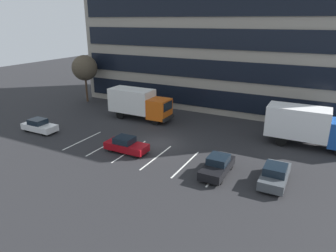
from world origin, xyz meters
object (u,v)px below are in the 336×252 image
(box_truck_blue, at_px, (309,125))
(sedan_black, at_px, (217,166))
(bare_tree, at_px, (85,68))
(sedan_white, at_px, (39,126))
(sedan_charcoal, at_px, (275,175))
(sedan_maroon, at_px, (126,145))
(box_truck_orange, at_px, (139,103))

(box_truck_blue, bearing_deg, sedan_black, -121.57)
(sedan_black, distance_m, bare_tree, 27.34)
(sedan_white, distance_m, sedan_charcoal, 23.99)
(sedan_maroon, height_order, sedan_white, sedan_maroon)
(box_truck_orange, relative_size, box_truck_blue, 0.96)
(box_truck_orange, distance_m, box_truck_blue, 18.50)
(box_truck_blue, height_order, sedan_maroon, box_truck_blue)
(sedan_maroon, distance_m, sedan_white, 11.20)
(box_truck_blue, relative_size, sedan_charcoal, 1.93)
(box_truck_blue, xyz_separation_m, bare_tree, (-29.66, 3.18, 2.78))
(sedan_white, relative_size, sedan_charcoal, 0.94)
(box_truck_orange, height_order, sedan_white, box_truck_orange)
(box_truck_orange, xyz_separation_m, sedan_charcoal, (17.04, -8.33, -1.30))
(sedan_white, relative_size, bare_tree, 0.59)
(box_truck_blue, bearing_deg, sedan_white, -160.61)
(sedan_maroon, height_order, sedan_charcoal, sedan_charcoal)
(sedan_charcoal, distance_m, sedan_black, 4.20)
(sedan_white, bearing_deg, sedan_black, -0.54)
(box_truck_orange, height_order, bare_tree, bare_tree)
(box_truck_blue, height_order, sedan_white, box_truck_blue)
(sedan_maroon, xyz_separation_m, sedan_white, (-11.20, 0.04, -0.00))
(box_truck_blue, relative_size, sedan_maroon, 2.03)
(box_truck_orange, bearing_deg, bare_tree, 162.92)
(sedan_white, bearing_deg, box_truck_blue, 19.39)
(box_truck_blue, bearing_deg, sedan_maroon, -147.74)
(sedan_white, height_order, bare_tree, bare_tree)
(box_truck_orange, distance_m, sedan_charcoal, 19.01)
(box_truck_orange, bearing_deg, sedan_maroon, -64.10)
(sedan_charcoal, relative_size, bare_tree, 0.62)
(sedan_white, height_order, sedan_black, sedan_black)
(box_truck_blue, xyz_separation_m, sedan_charcoal, (-1.46, -8.58, -1.38))
(box_truck_blue, distance_m, bare_tree, 29.96)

